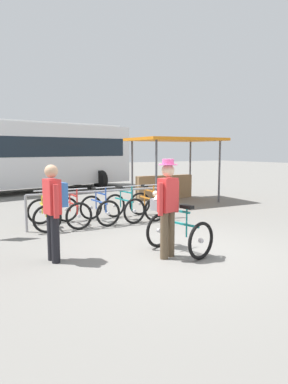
{
  "coord_description": "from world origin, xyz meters",
  "views": [
    {
      "loc": [
        -3.7,
        -4.82,
        1.88
      ],
      "look_at": [
        0.01,
        1.22,
        1.0
      ],
      "focal_mm": 31.89,
      "sensor_mm": 36.0,
      "label": 1
    }
  ],
  "objects_px": {
    "racked_bike_orange": "(147,205)",
    "featured_bicycle": "(174,226)",
    "racked_bike_yellow": "(44,213)",
    "racked_bike_teal": "(124,207)",
    "market_stall": "(170,163)",
    "pedestrian_with_backpack": "(54,207)",
    "bus_distant": "(22,153)",
    "racked_bike_red": "(72,211)",
    "person_with_featured_bike": "(168,204)",
    "racked_bike_blue": "(99,209)"
  },
  "relations": [
    {
      "from": "racked_bike_red",
      "to": "person_with_featured_bike",
      "type": "relative_size",
      "value": 0.65
    },
    {
      "from": "racked_bike_orange",
      "to": "bus_distant",
      "type": "xyz_separation_m",
      "value": [
        -1.61,
        7.82,
        1.37
      ]
    },
    {
      "from": "racked_bike_red",
      "to": "person_with_featured_bike",
      "type": "height_order",
      "value": "person_with_featured_bike"
    },
    {
      "from": "racked_bike_yellow",
      "to": "person_with_featured_bike",
      "type": "xyz_separation_m",
      "value": [
        1.24,
        -3.36,
        0.58
      ]
    },
    {
      "from": "racked_bike_orange",
      "to": "featured_bicycle",
      "type": "relative_size",
      "value": 0.93
    },
    {
      "from": "bus_distant",
      "to": "market_stall",
      "type": "distance_m",
      "value": 6.79
    },
    {
      "from": "racked_bike_orange",
      "to": "bus_distant",
      "type": "distance_m",
      "value": 8.1
    },
    {
      "from": "featured_bicycle",
      "to": "person_with_featured_bike",
      "type": "xyz_separation_m",
      "value": [
        -0.31,
        -0.24,
        0.46
      ]
    },
    {
      "from": "pedestrian_with_backpack",
      "to": "racked_bike_red",
      "type": "bearing_deg",
      "value": 64.09
    },
    {
      "from": "racked_bike_teal",
      "to": "pedestrian_with_backpack",
      "type": "bearing_deg",
      "value": -137.82
    },
    {
      "from": "racked_bike_teal",
      "to": "person_with_featured_bike",
      "type": "height_order",
      "value": "person_with_featured_bike"
    },
    {
      "from": "featured_bicycle",
      "to": "pedestrian_with_backpack",
      "type": "distance_m",
      "value": 2.18
    },
    {
      "from": "racked_bike_yellow",
      "to": "racked_bike_orange",
      "type": "distance_m",
      "value": 2.8
    },
    {
      "from": "racked_bike_teal",
      "to": "featured_bicycle",
      "type": "xyz_separation_m",
      "value": [
        -0.55,
        -2.95,
        0.12
      ]
    },
    {
      "from": "racked_bike_red",
      "to": "racked_bike_blue",
      "type": "relative_size",
      "value": 1.01
    },
    {
      "from": "racked_bike_red",
      "to": "person_with_featured_bike",
      "type": "bearing_deg",
      "value": -80.72
    },
    {
      "from": "racked_bike_blue",
      "to": "pedestrian_with_backpack",
      "type": "height_order",
      "value": "pedestrian_with_backpack"
    },
    {
      "from": "racked_bike_teal",
      "to": "person_with_featured_bike",
      "type": "bearing_deg",
      "value": -105.0
    },
    {
      "from": "racked_bike_orange",
      "to": "market_stall",
      "type": "bearing_deg",
      "value": 43.95
    },
    {
      "from": "racked_bike_red",
      "to": "racked_bike_blue",
      "type": "height_order",
      "value": "same"
    },
    {
      "from": "racked_bike_red",
      "to": "racked_bike_orange",
      "type": "xyz_separation_m",
      "value": [
        2.09,
        -0.17,
        0.0
      ]
    },
    {
      "from": "racked_bike_red",
      "to": "pedestrian_with_backpack",
      "type": "distance_m",
      "value": 2.8
    },
    {
      "from": "market_stall",
      "to": "racked_bike_teal",
      "type": "bearing_deg",
      "value": -143.56
    },
    {
      "from": "racked_bike_red",
      "to": "pedestrian_with_backpack",
      "type": "relative_size",
      "value": 0.68
    },
    {
      "from": "bus_distant",
      "to": "racked_bike_teal",
      "type": "bearing_deg",
      "value": -83.3
    },
    {
      "from": "racked_bike_yellow",
      "to": "racked_bike_blue",
      "type": "bearing_deg",
      "value": -4.69
    },
    {
      "from": "racked_bike_teal",
      "to": "market_stall",
      "type": "height_order",
      "value": "market_stall"
    },
    {
      "from": "featured_bicycle",
      "to": "bus_distant",
      "type": "height_order",
      "value": "bus_distant"
    },
    {
      "from": "racked_bike_yellow",
      "to": "person_with_featured_bike",
      "type": "bearing_deg",
      "value": -69.8
    },
    {
      "from": "featured_bicycle",
      "to": "person_with_featured_bike",
      "type": "distance_m",
      "value": 0.61
    },
    {
      "from": "racked_bike_teal",
      "to": "person_with_featured_bike",
      "type": "relative_size",
      "value": 0.65
    },
    {
      "from": "racked_bike_orange",
      "to": "featured_bicycle",
      "type": "height_order",
      "value": "featured_bicycle"
    },
    {
      "from": "racked_bike_blue",
      "to": "racked_bike_teal",
      "type": "xyz_separation_m",
      "value": [
        0.7,
        -0.06,
        -0.0
      ]
    },
    {
      "from": "racked_bike_orange",
      "to": "person_with_featured_bike",
      "type": "bearing_deg",
      "value": -116.35
    },
    {
      "from": "racked_bike_yellow",
      "to": "racked_bike_red",
      "type": "relative_size",
      "value": 1.04
    },
    {
      "from": "featured_bicycle",
      "to": "pedestrian_with_backpack",
      "type": "bearing_deg",
      "value": 163.54
    },
    {
      "from": "racked_bike_yellow",
      "to": "racked_bike_teal",
      "type": "bearing_deg",
      "value": -4.69
    },
    {
      "from": "racked_bike_yellow",
      "to": "racked_bike_blue",
      "type": "relative_size",
      "value": 1.05
    },
    {
      "from": "pedestrian_with_backpack",
      "to": "bus_distant",
      "type": "relative_size",
      "value": 0.16
    },
    {
      "from": "racked_bike_blue",
      "to": "bus_distant",
      "type": "distance_m",
      "value": 7.83
    },
    {
      "from": "racked_bike_yellow",
      "to": "featured_bicycle",
      "type": "relative_size",
      "value": 0.93
    },
    {
      "from": "racked_bike_red",
      "to": "racked_bike_orange",
      "type": "bearing_deg",
      "value": -4.69
    },
    {
      "from": "racked_bike_yellow",
      "to": "bus_distant",
      "type": "bearing_deg",
      "value": 81.15
    },
    {
      "from": "featured_bicycle",
      "to": "racked_bike_blue",
      "type": "bearing_deg",
      "value": 92.9
    },
    {
      "from": "market_stall",
      "to": "person_with_featured_bike",
      "type": "bearing_deg",
      "value": -126.23
    },
    {
      "from": "racked_bike_blue",
      "to": "market_stall",
      "type": "height_order",
      "value": "market_stall"
    },
    {
      "from": "racked_bike_red",
      "to": "market_stall",
      "type": "relative_size",
      "value": 0.34
    },
    {
      "from": "racked_bike_red",
      "to": "pedestrian_with_backpack",
      "type": "xyz_separation_m",
      "value": [
        -1.2,
        -2.46,
        0.57
      ]
    },
    {
      "from": "racked_bike_blue",
      "to": "bus_distant",
      "type": "height_order",
      "value": "bus_distant"
    },
    {
      "from": "featured_bicycle",
      "to": "pedestrian_with_backpack",
      "type": "height_order",
      "value": "pedestrian_with_backpack"
    }
  ]
}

